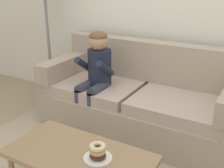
{
  "coord_description": "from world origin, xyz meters",
  "views": [
    {
      "loc": [
        1.17,
        -1.81,
        1.65
      ],
      "look_at": [
        -0.15,
        0.45,
        0.65
      ],
      "focal_mm": 45.78,
      "sensor_mm": 36.0,
      "label": 1
    }
  ],
  "objects_px": {
    "coffee_table": "(79,158)",
    "donut": "(98,155)",
    "couch": "(139,100)",
    "person_child": "(96,72)"
  },
  "relations": [
    {
      "from": "donut",
      "to": "couch",
      "type": "bearing_deg",
      "value": 101.06
    },
    {
      "from": "coffee_table",
      "to": "person_child",
      "type": "distance_m",
      "value": 1.19
    },
    {
      "from": "couch",
      "to": "person_child",
      "type": "bearing_deg",
      "value": -154.51
    },
    {
      "from": "couch",
      "to": "donut",
      "type": "relative_size",
      "value": 17.88
    },
    {
      "from": "coffee_table",
      "to": "donut",
      "type": "bearing_deg",
      "value": 4.91
    },
    {
      "from": "person_child",
      "to": "donut",
      "type": "relative_size",
      "value": 9.18
    },
    {
      "from": "donut",
      "to": "coffee_table",
      "type": "bearing_deg",
      "value": -175.09
    },
    {
      "from": "couch",
      "to": "coffee_table",
      "type": "relative_size",
      "value": 1.94
    },
    {
      "from": "coffee_table",
      "to": "donut",
      "type": "xyz_separation_m",
      "value": [
        0.16,
        0.01,
        0.07
      ]
    },
    {
      "from": "coffee_table",
      "to": "donut",
      "type": "relative_size",
      "value": 9.22
    }
  ]
}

